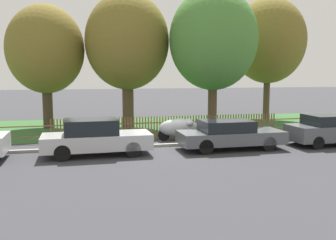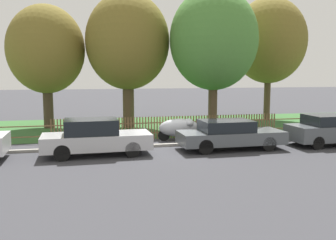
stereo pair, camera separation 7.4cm
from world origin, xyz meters
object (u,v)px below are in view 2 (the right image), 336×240
parked_car_navy_estate (230,134)px  covered_motorcycle (180,127)px  tree_nearest_kerb (46,50)px  tree_mid_park (214,40)px  tree_far_left (269,41)px  tree_behind_motorcycle (128,42)px  parked_car_red_compact (330,130)px  parked_car_black_saloon (95,137)px

parked_car_navy_estate → covered_motorcycle: parked_car_navy_estate is taller
tree_nearest_kerb → covered_motorcycle: bearing=-41.2°
parked_car_navy_estate → tree_nearest_kerb: size_ratio=0.63×
parked_car_navy_estate → covered_motorcycle: size_ratio=2.20×
parked_car_navy_estate → tree_mid_park: tree_mid_park is taller
tree_nearest_kerb → tree_far_left: size_ratio=0.86×
tree_nearest_kerb → tree_behind_motorcycle: tree_behind_motorcycle is taller
tree_mid_park → parked_car_red_compact: bearing=-56.0°
tree_mid_park → tree_far_left: size_ratio=0.96×
tree_behind_motorcycle → parked_car_red_compact: bearing=-41.8°
covered_motorcycle → tree_far_left: bearing=42.7°
covered_motorcycle → tree_mid_park: bearing=51.3°
covered_motorcycle → tree_nearest_kerb: tree_nearest_kerb is taller
tree_behind_motorcycle → tree_nearest_kerb: bearing=170.1°
parked_car_red_compact → tree_behind_motorcycle: size_ratio=0.49×
parked_car_navy_estate → tree_far_left: bearing=54.3°
tree_nearest_kerb → tree_mid_park: size_ratio=0.90×
parked_car_black_saloon → tree_behind_motorcycle: tree_behind_motorcycle is taller
tree_mid_park → tree_nearest_kerb: bearing=163.3°
parked_car_navy_estate → covered_motorcycle: (-1.56, 2.42, -0.00)m
parked_car_red_compact → tree_far_left: tree_far_left is taller
parked_car_black_saloon → tree_behind_motorcycle: (2.14, 7.28, 4.30)m
parked_car_navy_estate → tree_far_left: tree_far_left is taller
tree_far_left → tree_mid_park: bearing=-146.0°
parked_car_black_saloon → parked_car_red_compact: parked_car_black_saloon is taller
parked_car_navy_estate → tree_mid_park: 7.08m
parked_car_red_compact → tree_nearest_kerb: (-12.92, 8.22, 3.87)m
covered_motorcycle → tree_mid_park: size_ratio=0.26×
parked_car_navy_estate → parked_car_red_compact: (4.79, -0.05, 0.05)m
tree_far_left → parked_car_red_compact: bearing=-99.2°
parked_car_black_saloon → tree_nearest_kerb: tree_nearest_kerb is taller
parked_car_navy_estate → tree_nearest_kerb: 12.17m
tree_behind_motorcycle → tree_far_left: (9.72, 1.51, 0.36)m
parked_car_red_compact → tree_nearest_kerb: size_ratio=0.54×
parked_car_navy_estate → tree_behind_motorcycle: 9.24m
parked_car_black_saloon → covered_motorcycle: bearing=28.8°
tree_mid_park → parked_car_black_saloon: bearing=-141.6°
covered_motorcycle → tree_mid_park: tree_mid_park is taller
parked_car_navy_estate → tree_mid_park: size_ratio=0.56×
parked_car_black_saloon → covered_motorcycle: 4.69m
tree_mid_park → covered_motorcycle: bearing=-131.8°
tree_behind_motorcycle → tree_mid_park: 4.99m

